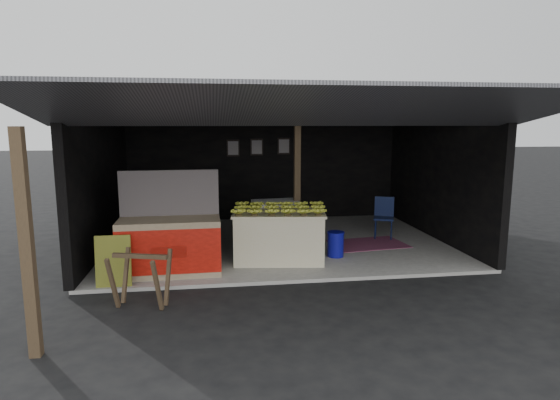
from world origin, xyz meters
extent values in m
plane|color=black|center=(0.00, 0.00, 0.00)|extent=(80.00, 80.00, 0.00)
cube|color=gray|center=(0.00, 2.50, 0.03)|extent=(7.00, 5.00, 0.06)
cube|color=black|center=(0.00, 5.00, 1.51)|extent=(7.00, 0.15, 2.90)
cube|color=black|center=(-3.50, 2.50, 1.51)|extent=(0.15, 5.00, 2.90)
cube|color=black|center=(3.50, 2.50, 1.51)|extent=(0.15, 5.00, 2.90)
cube|color=#232326|center=(0.00, 2.50, 2.96)|extent=(7.20, 5.20, 0.12)
cube|color=#232326|center=(0.00, -0.95, 2.73)|extent=(7.40, 2.47, 0.48)
cube|color=#4A3925|center=(0.30, 1.90, 1.49)|extent=(0.12, 0.12, 2.85)
cube|color=#4A3925|center=(-3.30, -1.90, 1.25)|extent=(0.12, 0.12, 2.50)
cube|color=beige|center=(-0.17, 1.14, 0.49)|extent=(1.69, 1.15, 0.86)
cube|color=beige|center=(-0.17, 1.14, 0.94)|extent=(1.75, 1.21, 0.04)
cube|color=white|center=(-0.13, 1.92, 0.54)|extent=(0.93, 0.67, 0.97)
cube|color=navy|center=(-0.13, 1.62, 0.59)|extent=(0.68, 0.09, 0.29)
cube|color=#B21414|center=(-0.13, 1.62, 0.25)|extent=(0.43, 0.06, 0.10)
cube|color=#998466|center=(-2.06, 0.64, 0.52)|extent=(1.66, 0.75, 0.92)
cube|color=red|center=(-2.06, 0.27, 0.52)|extent=(1.64, 0.05, 0.72)
cube|color=white|center=(-2.06, 0.26, 0.52)|extent=(0.56, 0.02, 0.18)
cube|color=#182249|center=(-2.06, 0.95, 1.37)|extent=(1.64, 0.08, 0.77)
cube|color=black|center=(-2.86, 0.13, 0.46)|extent=(0.53, 0.12, 0.79)
cube|color=#4A3925|center=(-2.70, -0.74, 0.39)|extent=(0.13, 0.29, 0.77)
cube|color=#4A3925|center=(-2.10, -0.92, 0.39)|extent=(0.13, 0.29, 0.77)
cube|color=#4A3925|center=(-2.60, -0.38, 0.39)|extent=(0.13, 0.29, 0.77)
cube|color=#4A3925|center=(-1.99, -0.56, 0.39)|extent=(0.13, 0.29, 0.77)
cube|color=#4A3925|center=(-2.35, -0.65, 0.74)|extent=(0.77, 0.28, 0.06)
cylinder|color=#0B0C82|center=(0.92, 1.22, 0.28)|extent=(0.30, 0.30, 0.44)
cylinder|color=#0A1337|center=(2.10, 2.37, 0.28)|extent=(0.03, 0.03, 0.44)
cylinder|color=#0A1337|center=(2.41, 2.24, 0.28)|extent=(0.03, 0.03, 0.44)
cylinder|color=#0A1337|center=(2.22, 2.68, 0.28)|extent=(0.03, 0.03, 0.44)
cylinder|color=#0A1337|center=(2.54, 2.55, 0.28)|extent=(0.03, 0.03, 0.44)
cube|color=#0A1337|center=(2.32, 2.46, 0.50)|extent=(0.54, 0.54, 0.04)
cube|color=#0A1337|center=(2.39, 2.64, 0.72)|extent=(0.40, 0.19, 0.45)
cube|color=maroon|center=(1.82, 2.00, 0.07)|extent=(1.61, 1.18, 0.01)
cube|color=black|center=(-0.80, 4.90, 1.91)|extent=(0.32, 0.03, 0.42)
cube|color=#4C4C59|center=(-0.80, 4.88, 1.91)|extent=(0.26, 0.02, 0.34)
cube|color=black|center=(-0.20, 4.90, 1.93)|extent=(0.32, 0.03, 0.42)
cube|color=#4C4C59|center=(-0.20, 4.88, 1.93)|extent=(0.26, 0.02, 0.34)
cube|color=black|center=(0.50, 4.90, 1.95)|extent=(0.32, 0.03, 0.42)
cube|color=#4C4C59|center=(0.50, 4.88, 1.95)|extent=(0.26, 0.02, 0.34)
camera|label=1|loc=(-1.34, -7.03, 2.53)|focal=30.00mm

